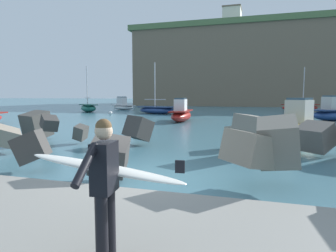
{
  "coord_description": "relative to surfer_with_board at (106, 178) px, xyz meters",
  "views": [
    {
      "loc": [
        3.27,
        -7.68,
        2.28
      ],
      "look_at": [
        0.78,
        0.5,
        1.4
      ],
      "focal_mm": 31.74,
      "sensor_mm": 36.0,
      "label": 1
    }
  ],
  "objects": [
    {
      "name": "boat_near_centre",
      "position": [
        7.59,
        43.85,
        -0.72
      ],
      "size": [
        5.81,
        4.09,
        6.34
      ],
      "color": "maroon",
      "rests_on": "ground"
    },
    {
      "name": "surfer_with_board",
      "position": [
        0.0,
        0.0,
        0.0
      ],
      "size": [
        2.12,
        1.25,
        1.78
      ],
      "color": "black",
      "rests_on": "walkway_path"
    },
    {
      "name": "walkway_path",
      "position": [
        -1.52,
        0.53,
        -1.16
      ],
      "size": [
        48.0,
        4.4,
        0.24
      ],
      "primitive_type": "cube",
      "color": "gray",
      "rests_on": "ground"
    },
    {
      "name": "boat_far_centre",
      "position": [
        -4.73,
        22.11,
        -0.6
      ],
      "size": [
        1.89,
        5.02,
        2.07
      ],
      "color": "maroon",
      "rests_on": "ground"
    },
    {
      "name": "breakwater_jetty",
      "position": [
        -0.99,
        6.37,
        -0.35
      ],
      "size": [
        28.93,
        7.66,
        1.96
      ],
      "color": "#4C4944",
      "rests_on": "ground"
    },
    {
      "name": "boat_mid_left",
      "position": [
        -10.28,
        31.91,
        -0.78
      ],
      "size": [
        5.65,
        3.37,
        6.36
      ],
      "color": "navy",
      "rests_on": "ground"
    },
    {
      "name": "boat_far_left",
      "position": [
        8.32,
        26.79,
        -0.55
      ],
      "size": [
        4.97,
        4.3,
        2.28
      ],
      "color": "navy",
      "rests_on": "ground"
    },
    {
      "name": "station_building_west",
      "position": [
        -4.97,
        72.28,
        19.27
      ],
      "size": [
        4.34,
        6.21,
        5.41
      ],
      "color": "silver",
      "rests_on": "headland_bluff"
    },
    {
      "name": "boat_far_right",
      "position": [
        -18.88,
        39.95,
        -0.64
      ],
      "size": [
        4.84,
        3.33,
        2.11
      ],
      "color": "white",
      "rests_on": "ground"
    },
    {
      "name": "mooring_buoy_inner",
      "position": [
        -15.08,
        28.57,
        -1.06
      ],
      "size": [
        0.44,
        0.44,
        0.44
      ],
      "color": "silver",
      "rests_on": "ground"
    },
    {
      "name": "boat_mid_right",
      "position": [
        -20.68,
        32.76,
        -0.68
      ],
      "size": [
        4.2,
        3.96,
        6.32
      ],
      "color": "#1E6656",
      "rests_on": "ground"
    },
    {
      "name": "ground_plane",
      "position": [
        -1.52,
        4.53,
        -1.28
      ],
      "size": [
        400.0,
        400.0,
        0.0
      ],
      "primitive_type": "plane",
      "color": "#42707F"
    },
    {
      "name": "boat_near_left",
      "position": [
        3.8,
        14.43,
        -0.63
      ],
      "size": [
        3.66,
        4.62,
        2.16
      ],
      "color": "#EAC64C",
      "rests_on": "ground"
    }
  ]
}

